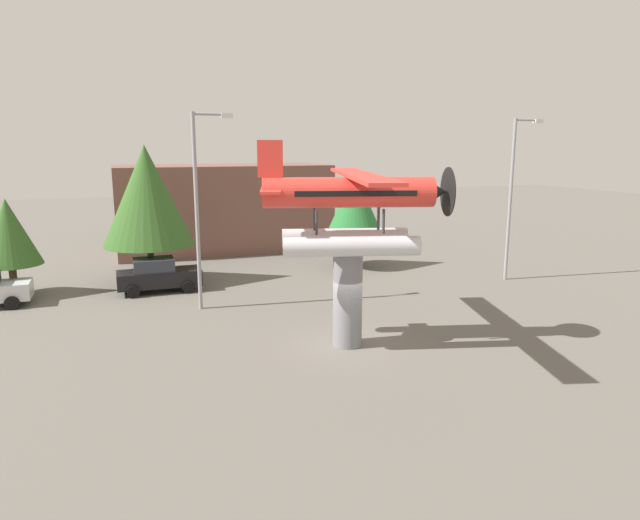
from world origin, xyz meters
TOP-DOWN VIEW (x-y plane):
  - ground_plane at (0.00, 0.00)m, footprint 140.00×140.00m
  - display_pedestal at (0.00, 0.00)m, footprint 1.10×1.10m
  - floatplane_monument at (0.13, -0.04)m, footprint 7.19×10.31m
  - car_mid_black at (-6.08, 10.76)m, footprint 4.20×2.02m
  - streetlight_primary at (-4.32, 6.86)m, footprint 1.84×0.28m
  - streetlight_secondary at (12.77, 6.82)m, footprint 1.84×0.28m
  - storefront_building at (-0.55, 22.00)m, footprint 14.86×6.66m
  - tree_west at (-12.97, 12.31)m, footprint 2.97×2.97m
  - tree_east at (-6.30, 12.66)m, footprint 4.82×4.82m
  - tree_center_back at (5.82, 12.75)m, footprint 3.61×3.61m

SIDE VIEW (x-z plane):
  - ground_plane at x=0.00m, z-range 0.00..0.00m
  - car_mid_black at x=-6.08m, z-range 0.00..1.76m
  - display_pedestal at x=0.00m, z-range 0.00..3.64m
  - storefront_building at x=-0.55m, z-range 0.00..6.09m
  - tree_west at x=-12.97m, z-range 0.79..5.71m
  - tree_center_back at x=5.82m, z-range 0.96..6.91m
  - tree_east at x=-6.30m, z-range 1.07..8.58m
  - streetlight_primary at x=-4.32m, z-range 0.65..9.55m
  - streetlight_secondary at x=12.77m, z-range 0.65..9.55m
  - floatplane_monument at x=0.13m, z-range 3.31..7.31m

